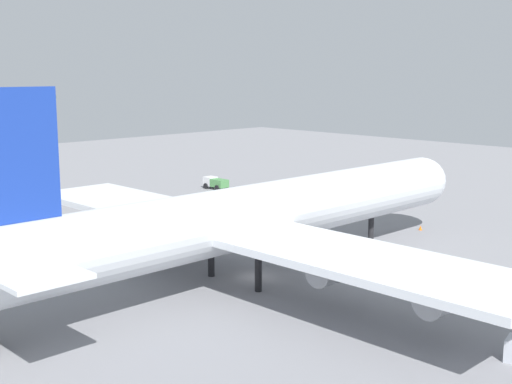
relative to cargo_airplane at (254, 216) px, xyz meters
The scene contains 4 objects.
ground_plane 6.55m from the cargo_airplane, ahead, with size 274.38×274.38×0.00m, color gray.
cargo_airplane is the anchor object (origin of this frame).
cargo_loader 55.01m from the cargo_airplane, 53.07° to the left, with size 2.52×5.05×2.13m.
safety_cone_nose 31.82m from the cargo_airplane, ahead, with size 0.46×0.46×0.66m, color orange.
Camera 1 is at (-48.17, -49.14, 21.27)m, focal length 47.91 mm.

